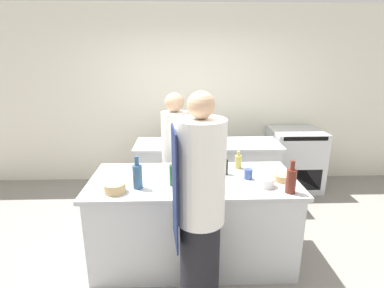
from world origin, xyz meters
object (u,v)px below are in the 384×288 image
bottle_olive_oil (291,180)px  cup (248,174)px  bottle_wine (174,174)px  stockpot (201,137)px  chef_at_stove (176,158)px  bowl_mixing_large (265,182)px  chef_at_prep_near (200,211)px  bottle_vinegar (238,161)px  bottle_sauce (138,176)px  bowl_ceramic_blue (282,177)px  bowl_wooden_salad (204,166)px  bowl_prep_small (115,188)px  oven_range (294,159)px  bottle_cooking_oil (225,166)px

bottle_olive_oil → cup: 0.44m
bottle_wine → stockpot: bearing=75.5°
chef_at_stove → bowl_mixing_large: 1.29m
chef_at_prep_near → bottle_vinegar: 1.07m
bottle_sauce → bowl_ceramic_blue: bearing=5.2°
chef_at_prep_near → bottle_vinegar: chef_at_prep_near is taller
chef_at_stove → bottle_wine: size_ratio=6.00×
chef_at_prep_near → bowl_wooden_salad: 0.97m
chef_at_prep_near → bowl_prep_small: size_ratio=9.62×
bottle_vinegar → oven_range: bearing=50.8°
bowl_ceramic_blue → bottle_vinegar: bearing=136.7°
chef_at_stove → bottle_sauce: (-0.32, -0.98, 0.18)m
bowl_ceramic_blue → chef_at_prep_near: bearing=-143.5°
chef_at_stove → bottle_olive_oil: chef_at_stove is taller
bowl_wooden_salad → cup: 0.51m
bowl_wooden_salad → bowl_mixing_large: bearing=-42.2°
chef_at_stove → stockpot: bearing=149.4°
chef_at_stove → bottle_wine: (0.01, -0.92, 0.17)m
chef_at_prep_near → bottle_cooking_oil: (0.30, 0.79, 0.06)m
chef_at_prep_near → stockpot: 1.81m
bottle_cooking_oil → bowl_mixing_large: bearing=-42.8°
bottle_olive_oil → bottle_sauce: size_ratio=0.98×
chef_at_stove → bowl_mixing_large: chef_at_stove is taller
chef_at_stove → stockpot: (0.33, 0.34, 0.18)m
bottle_wine → bottle_sauce: bearing=-170.3°
bottle_sauce → bowl_prep_small: (-0.19, -0.08, -0.08)m
chef_at_stove → bottle_vinegar: size_ratio=8.51×
bottle_sauce → chef_at_stove: bearing=71.8°
oven_range → bottle_wine: 2.67m
bottle_sauce → bowl_mixing_large: 1.16m
bottle_olive_oil → bowl_mixing_large: (-0.19, 0.14, -0.08)m
bowl_prep_small → bowl_ceramic_blue: bowl_prep_small is taller
chef_at_stove → oven_range: bearing=130.7°
bottle_vinegar → cup: (0.05, -0.29, -0.03)m
bottle_cooking_oil → bowl_mixing_large: 0.45m
stockpot → chef_at_prep_near: bearing=-93.8°
chef_at_stove → stockpot: 0.50m
bowl_prep_small → bowl_wooden_salad: bearing=34.3°
chef_at_prep_near → bottle_cooking_oil: size_ratio=8.80×
chef_at_prep_near → bowl_mixing_large: size_ratio=10.68×
oven_range → bottle_olive_oil: 2.28m
bowl_mixing_large → bowl_wooden_salad: size_ratio=0.76×
bottle_cooking_oil → bowl_wooden_salad: size_ratio=0.93×
bowl_mixing_large → cup: bearing=123.4°
bottle_cooking_oil → stockpot: stockpot is taller
oven_range → chef_at_prep_near: bearing=-124.4°
stockpot → bowl_ceramic_blue: bearing=-59.1°
chef_at_stove → bottle_wine: bearing=14.4°
chef_at_prep_near → bowl_mixing_large: chef_at_prep_near is taller
bottle_sauce → bowl_prep_small: 0.22m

